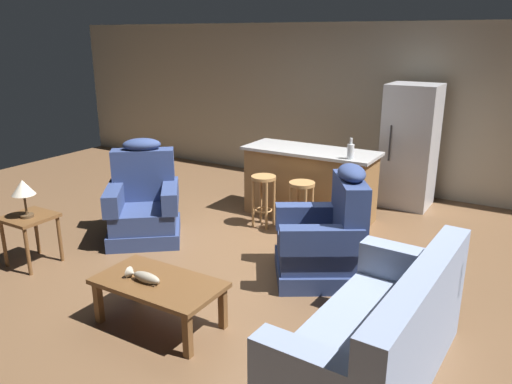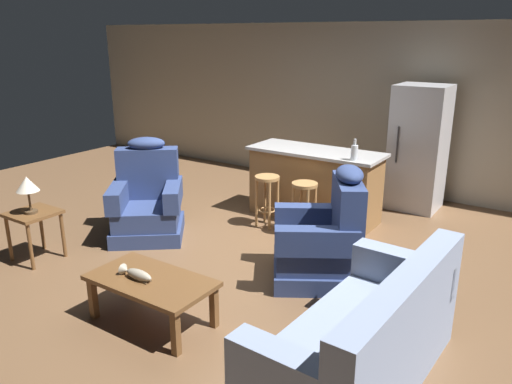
{
  "view_description": "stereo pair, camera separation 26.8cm",
  "coord_description": "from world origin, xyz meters",
  "px_view_note": "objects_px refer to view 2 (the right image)",
  "views": [
    {
      "loc": [
        2.71,
        -4.6,
        2.41
      ],
      "look_at": [
        0.02,
        -0.1,
        0.75
      ],
      "focal_mm": 35.0,
      "sensor_mm": 36.0,
      "label": 1
    },
    {
      "loc": [
        2.94,
        -4.46,
        2.41
      ],
      "look_at": [
        0.02,
        -0.1,
        0.75
      ],
      "focal_mm": 35.0,
      "sensor_mm": 36.0,
      "label": 2
    }
  ],
  "objects_px": {
    "recliner_near_lamp": "(148,202)",
    "recliner_near_island": "(324,240)",
    "fish_figurine": "(136,274)",
    "kitchen_island": "(315,184)",
    "bar_stool_left": "(267,192)",
    "table_lamp": "(27,186)",
    "bottle_tall_green": "(354,152)",
    "refrigerator": "(418,148)",
    "couch": "(365,343)",
    "end_table": "(34,220)",
    "bar_stool_right": "(304,199)",
    "coffee_table": "(151,284)"
  },
  "relations": [
    {
      "from": "recliner_near_lamp",
      "to": "recliner_near_island",
      "type": "distance_m",
      "value": 2.36
    },
    {
      "from": "couch",
      "to": "bottle_tall_green",
      "type": "height_order",
      "value": "bottle_tall_green"
    },
    {
      "from": "table_lamp",
      "to": "bottle_tall_green",
      "type": "distance_m",
      "value": 3.73
    },
    {
      "from": "coffee_table",
      "to": "recliner_near_lamp",
      "type": "xyz_separation_m",
      "value": [
        -1.5,
        1.43,
        0.06
      ]
    },
    {
      "from": "couch",
      "to": "refrigerator",
      "type": "xyz_separation_m",
      "value": [
        -0.89,
        4.07,
        0.54
      ]
    },
    {
      "from": "recliner_near_lamp",
      "to": "kitchen_island",
      "type": "xyz_separation_m",
      "value": [
        1.44,
        1.69,
        0.06
      ]
    },
    {
      "from": "fish_figurine",
      "to": "bottle_tall_green",
      "type": "xyz_separation_m",
      "value": [
        0.69,
        2.95,
        0.59
      ]
    },
    {
      "from": "end_table",
      "to": "bar_stool_right",
      "type": "bearing_deg",
      "value": 46.84
    },
    {
      "from": "recliner_near_lamp",
      "to": "refrigerator",
      "type": "bearing_deg",
      "value": 101.41
    },
    {
      "from": "recliner_near_island",
      "to": "end_table",
      "type": "relative_size",
      "value": 2.14
    },
    {
      "from": "bar_stool_right",
      "to": "refrigerator",
      "type": "relative_size",
      "value": 0.39
    },
    {
      "from": "fish_figurine",
      "to": "bar_stool_right",
      "type": "distance_m",
      "value": 2.57
    },
    {
      "from": "couch",
      "to": "recliner_near_island",
      "type": "relative_size",
      "value": 1.62
    },
    {
      "from": "fish_figurine",
      "to": "kitchen_island",
      "type": "bearing_deg",
      "value": 89.16
    },
    {
      "from": "recliner_near_island",
      "to": "bar_stool_left",
      "type": "relative_size",
      "value": 1.76
    },
    {
      "from": "end_table",
      "to": "kitchen_island",
      "type": "bearing_deg",
      "value": 56.13
    },
    {
      "from": "coffee_table",
      "to": "table_lamp",
      "type": "bearing_deg",
      "value": 174.73
    },
    {
      "from": "recliner_near_island",
      "to": "end_table",
      "type": "xyz_separation_m",
      "value": [
        -2.87,
        -1.35,
        0.04
      ]
    },
    {
      "from": "table_lamp",
      "to": "bar_stool_right",
      "type": "relative_size",
      "value": 0.6
    },
    {
      "from": "bar_stool_right",
      "to": "refrigerator",
      "type": "height_order",
      "value": "refrigerator"
    },
    {
      "from": "recliner_near_island",
      "to": "table_lamp",
      "type": "xyz_separation_m",
      "value": [
        -2.84,
        -1.38,
        0.45
      ]
    },
    {
      "from": "recliner_near_lamp",
      "to": "refrigerator",
      "type": "xyz_separation_m",
      "value": [
        2.45,
        2.89,
        0.46
      ]
    },
    {
      "from": "coffee_table",
      "to": "fish_figurine",
      "type": "bearing_deg",
      "value": -145.62
    },
    {
      "from": "end_table",
      "to": "fish_figurine",
      "type": "bearing_deg",
      "value": -8.49
    },
    {
      "from": "couch",
      "to": "kitchen_island",
      "type": "bearing_deg",
      "value": -53.82
    },
    {
      "from": "recliner_near_lamp",
      "to": "bar_stool_left",
      "type": "relative_size",
      "value": 1.76
    },
    {
      "from": "recliner_near_lamp",
      "to": "table_lamp",
      "type": "distance_m",
      "value": 1.41
    },
    {
      "from": "bottle_tall_green",
      "to": "coffee_table",
      "type": "bearing_deg",
      "value": -101.54
    },
    {
      "from": "fish_figurine",
      "to": "end_table",
      "type": "height_order",
      "value": "end_table"
    },
    {
      "from": "recliner_near_lamp",
      "to": "fish_figurine",
      "type": "bearing_deg",
      "value": 4.57
    },
    {
      "from": "end_table",
      "to": "table_lamp",
      "type": "relative_size",
      "value": 1.37
    },
    {
      "from": "coffee_table",
      "to": "refrigerator",
      "type": "distance_m",
      "value": 4.46
    },
    {
      "from": "recliner_near_island",
      "to": "refrigerator",
      "type": "xyz_separation_m",
      "value": [
        0.09,
        2.76,
        0.46
      ]
    },
    {
      "from": "recliner_near_lamp",
      "to": "bottle_tall_green",
      "type": "xyz_separation_m",
      "value": [
        2.08,
        1.45,
        0.63
      ]
    },
    {
      "from": "coffee_table",
      "to": "bar_stool_right",
      "type": "distance_m",
      "value": 2.5
    },
    {
      "from": "kitchen_island",
      "to": "end_table",
      "type": "bearing_deg",
      "value": -123.87
    },
    {
      "from": "table_lamp",
      "to": "bar_stool_left",
      "type": "xyz_separation_m",
      "value": [
        1.57,
        2.31,
        -0.4
      ]
    },
    {
      "from": "kitchen_island",
      "to": "refrigerator",
      "type": "xyz_separation_m",
      "value": [
        1.0,
        1.2,
        0.4
      ]
    },
    {
      "from": "kitchen_island",
      "to": "bar_stool_right",
      "type": "xyz_separation_m",
      "value": [
        0.18,
        -0.63,
        -0.01
      ]
    },
    {
      "from": "bar_stool_left",
      "to": "bar_stool_right",
      "type": "bearing_deg",
      "value": 0.0
    },
    {
      "from": "refrigerator",
      "to": "couch",
      "type": "bearing_deg",
      "value": -77.72
    },
    {
      "from": "table_lamp",
      "to": "couch",
      "type": "bearing_deg",
      "value": 1.05
    },
    {
      "from": "table_lamp",
      "to": "recliner_near_island",
      "type": "bearing_deg",
      "value": 25.97
    },
    {
      "from": "kitchen_island",
      "to": "refrigerator",
      "type": "height_order",
      "value": "refrigerator"
    },
    {
      "from": "table_lamp",
      "to": "bottle_tall_green",
      "type": "height_order",
      "value": "bottle_tall_green"
    },
    {
      "from": "bar_stool_right",
      "to": "recliner_near_lamp",
      "type": "bearing_deg",
      "value": -146.83
    },
    {
      "from": "kitchen_island",
      "to": "fish_figurine",
      "type": "bearing_deg",
      "value": -90.84
    },
    {
      "from": "fish_figurine",
      "to": "kitchen_island",
      "type": "relative_size",
      "value": 0.19
    },
    {
      "from": "table_lamp",
      "to": "refrigerator",
      "type": "height_order",
      "value": "refrigerator"
    },
    {
      "from": "fish_figurine",
      "to": "kitchen_island",
      "type": "xyz_separation_m",
      "value": [
        0.05,
        3.19,
        0.02
      ]
    }
  ]
}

